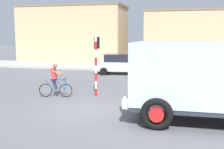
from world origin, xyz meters
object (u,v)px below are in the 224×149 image
object	(u,v)px
cyclist	(55,80)
car_red_near	(120,64)
truck_foreground	(205,77)
traffic_light_pole	(96,56)

from	to	relation	value
cyclist	car_red_near	distance (m)	9.05
truck_foreground	cyclist	distance (m)	7.52
truck_foreground	car_red_near	world-z (taller)	truck_foreground
truck_foreground	traffic_light_pole	size ratio (longest dim) A/B	1.70
truck_foreground	cyclist	bearing A→B (deg)	160.50
cyclist	traffic_light_pole	xyz separation A→B (m)	(1.96, 0.75, 1.20)
truck_foreground	car_red_near	distance (m)	12.80
truck_foreground	car_red_near	xyz separation A→B (m)	(-5.67, 11.44, -0.85)
traffic_light_pole	truck_foreground	bearing A→B (deg)	-32.58
truck_foreground	cyclist	world-z (taller)	truck_foreground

